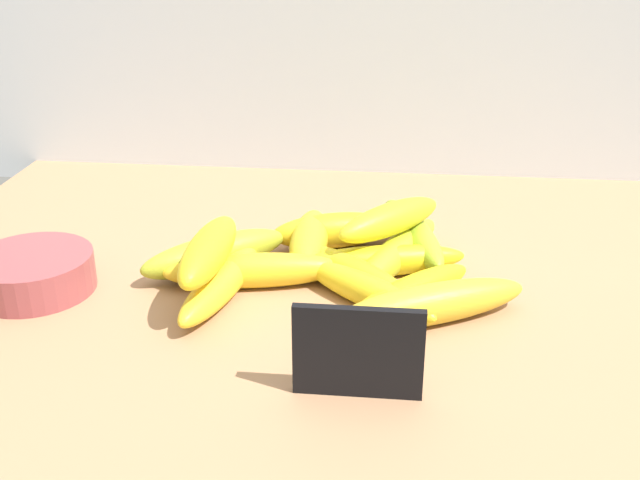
{
  "coord_description": "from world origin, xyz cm",
  "views": [
    {
      "loc": [
        3.1,
        -75.0,
        41.72
      ],
      "look_at": [
        -4.79,
        0.21,
        8.0
      ],
      "focal_mm": 43.05,
      "sensor_mm": 36.0,
      "label": 1
    }
  ],
  "objects_px": {
    "chalkboard_sign": "(358,355)",
    "banana_3": "(254,270)",
    "banana_8": "(356,274)",
    "banana_4": "(368,291)",
    "banana_13": "(390,219)",
    "fruit_bowl": "(33,273)",
    "banana_0": "(412,291)",
    "banana_5": "(334,230)",
    "banana_7": "(376,261)",
    "banana_2": "(220,285)",
    "banana_9": "(432,304)",
    "banana_12": "(209,251)",
    "banana_11": "(412,233)",
    "banana_10": "(309,241)",
    "banana_6": "(215,253)",
    "banana_1": "(398,252)"
  },
  "relations": [
    {
      "from": "banana_12",
      "to": "banana_2",
      "type": "bearing_deg",
      "value": 1.92
    },
    {
      "from": "banana_8",
      "to": "banana_13",
      "type": "bearing_deg",
      "value": 63.46
    },
    {
      "from": "banana_4",
      "to": "banana_11",
      "type": "xyz_separation_m",
      "value": [
        0.05,
        0.15,
        0.0
      ]
    },
    {
      "from": "chalkboard_sign",
      "to": "banana_5",
      "type": "bearing_deg",
      "value": 98.76
    },
    {
      "from": "banana_5",
      "to": "fruit_bowl",
      "type": "bearing_deg",
      "value": -154.97
    },
    {
      "from": "banana_2",
      "to": "banana_9",
      "type": "height_order",
      "value": "banana_9"
    },
    {
      "from": "banana_0",
      "to": "banana_5",
      "type": "distance_m",
      "value": 0.17
    },
    {
      "from": "banana_10",
      "to": "banana_6",
      "type": "bearing_deg",
      "value": -156.65
    },
    {
      "from": "banana_1",
      "to": "banana_5",
      "type": "relative_size",
      "value": 1.32
    },
    {
      "from": "banana_1",
      "to": "banana_3",
      "type": "xyz_separation_m",
      "value": [
        -0.15,
        -0.07,
        0.0
      ]
    },
    {
      "from": "banana_3",
      "to": "banana_13",
      "type": "height_order",
      "value": "banana_13"
    },
    {
      "from": "banana_1",
      "to": "banana_11",
      "type": "relative_size",
      "value": 1.02
    },
    {
      "from": "chalkboard_sign",
      "to": "banana_0",
      "type": "distance_m",
      "value": 0.17
    },
    {
      "from": "banana_1",
      "to": "banana_3",
      "type": "height_order",
      "value": "banana_3"
    },
    {
      "from": "chalkboard_sign",
      "to": "banana_13",
      "type": "relative_size",
      "value": 0.72
    },
    {
      "from": "fruit_bowl",
      "to": "banana_8",
      "type": "distance_m",
      "value": 0.35
    },
    {
      "from": "banana_9",
      "to": "banana_12",
      "type": "height_order",
      "value": "banana_12"
    },
    {
      "from": "fruit_bowl",
      "to": "banana_11",
      "type": "xyz_separation_m",
      "value": [
        0.4,
        0.15,
        0.0
      ]
    },
    {
      "from": "banana_5",
      "to": "banana_11",
      "type": "height_order",
      "value": "banana_5"
    },
    {
      "from": "banana_0",
      "to": "banana_1",
      "type": "relative_size",
      "value": 0.82
    },
    {
      "from": "banana_4",
      "to": "banana_6",
      "type": "distance_m",
      "value": 0.19
    },
    {
      "from": "banana_7",
      "to": "banana_13",
      "type": "xyz_separation_m",
      "value": [
        0.01,
        0.03,
        0.04
      ]
    },
    {
      "from": "banana_0",
      "to": "banana_2",
      "type": "relative_size",
      "value": 0.93
    },
    {
      "from": "banana_9",
      "to": "banana_10",
      "type": "relative_size",
      "value": 1.26
    },
    {
      "from": "banana_0",
      "to": "banana_8",
      "type": "xyz_separation_m",
      "value": [
        -0.06,
        0.03,
        0.0
      ]
    },
    {
      "from": "fruit_bowl",
      "to": "banana_4",
      "type": "height_order",
      "value": "fruit_bowl"
    },
    {
      "from": "banana_1",
      "to": "banana_8",
      "type": "relative_size",
      "value": 1.17
    },
    {
      "from": "banana_3",
      "to": "banana_11",
      "type": "relative_size",
      "value": 1.0
    },
    {
      "from": "banana_11",
      "to": "banana_5",
      "type": "bearing_deg",
      "value": -176.92
    },
    {
      "from": "banana_6",
      "to": "banana_8",
      "type": "relative_size",
      "value": 1.03
    },
    {
      "from": "banana_9",
      "to": "banana_10",
      "type": "height_order",
      "value": "banana_10"
    },
    {
      "from": "banana_0",
      "to": "banana_9",
      "type": "bearing_deg",
      "value": -60.1
    },
    {
      "from": "banana_0",
      "to": "banana_7",
      "type": "bearing_deg",
      "value": 121.51
    },
    {
      "from": "banana_8",
      "to": "banana_12",
      "type": "relative_size",
      "value": 1.08
    },
    {
      "from": "chalkboard_sign",
      "to": "banana_11",
      "type": "distance_m",
      "value": 0.31
    },
    {
      "from": "banana_0",
      "to": "chalkboard_sign",
      "type": "bearing_deg",
      "value": -106.18
    },
    {
      "from": "banana_4",
      "to": "banana_11",
      "type": "relative_size",
      "value": 0.88
    },
    {
      "from": "banana_12",
      "to": "banana_4",
      "type": "bearing_deg",
      "value": 1.84
    },
    {
      "from": "fruit_bowl",
      "to": "banana_9",
      "type": "distance_m",
      "value": 0.43
    },
    {
      "from": "chalkboard_sign",
      "to": "banana_8",
      "type": "relative_size",
      "value": 0.64
    },
    {
      "from": "banana_10",
      "to": "banana_5",
      "type": "bearing_deg",
      "value": 53.0
    },
    {
      "from": "banana_4",
      "to": "banana_8",
      "type": "distance_m",
      "value": 0.04
    },
    {
      "from": "chalkboard_sign",
      "to": "banana_3",
      "type": "bearing_deg",
      "value": 123.32
    },
    {
      "from": "fruit_bowl",
      "to": "banana_8",
      "type": "height_order",
      "value": "fruit_bowl"
    },
    {
      "from": "banana_7",
      "to": "banana_13",
      "type": "distance_m",
      "value": 0.05
    },
    {
      "from": "banana_3",
      "to": "banana_7",
      "type": "relative_size",
      "value": 0.96
    },
    {
      "from": "banana_4",
      "to": "banana_11",
      "type": "bearing_deg",
      "value": 72.8
    },
    {
      "from": "banana_8",
      "to": "banana_11",
      "type": "height_order",
      "value": "banana_11"
    },
    {
      "from": "banana_2",
      "to": "banana_7",
      "type": "distance_m",
      "value": 0.18
    },
    {
      "from": "banana_3",
      "to": "banana_13",
      "type": "distance_m",
      "value": 0.16
    }
  ]
}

